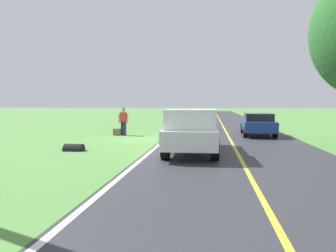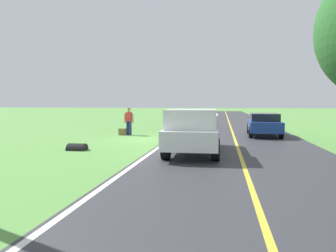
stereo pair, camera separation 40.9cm
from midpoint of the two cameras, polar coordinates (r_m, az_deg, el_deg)
ground_plane at (r=18.15m, az=-5.30°, el=-2.39°), size 200.00×200.00×0.00m
road_surface at (r=17.73m, az=10.46°, el=-2.59°), size 7.58×120.00×0.00m
lane_edge_line at (r=17.90m, az=-1.17°, el=-2.45°), size 0.16×117.60×0.00m
lane_centre_line at (r=17.73m, az=10.46°, el=-2.58°), size 0.14×117.60×0.00m
hitchhiker_walking at (r=20.52m, az=-8.48°, el=1.09°), size 0.62×0.51×1.75m
suitcase_carried at (r=20.59m, az=-9.65°, el=-1.05°), size 0.47×0.23×0.42m
pickup_truck_passing at (r=13.04m, az=3.31°, el=-0.71°), size 2.18×5.44×1.82m
sedan_near_oncoming at (r=20.86m, az=15.15°, el=0.43°), size 2.06×4.47×1.41m
drainage_culvert at (r=14.53m, az=-17.16°, el=-4.22°), size 0.80×0.60×0.60m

